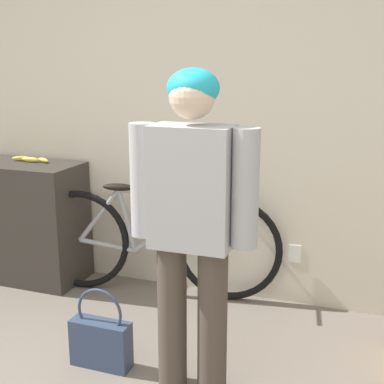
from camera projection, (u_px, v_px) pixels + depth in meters
wall_back at (219, 106)px, 3.52m from camera, size 8.00×0.07×2.60m
side_shelf at (26, 221)px, 3.95m from camera, size 0.85×0.44×0.88m
person at (192, 212)px, 2.46m from camera, size 0.62×0.23×1.57m
bicycle at (152, 242)px, 3.68m from camera, size 1.76×0.47×0.79m
banana at (31, 159)px, 3.88m from camera, size 0.33×0.09×0.04m
handbag at (101, 341)px, 2.84m from camera, size 0.33×0.11×0.45m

